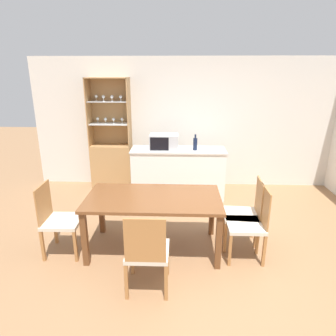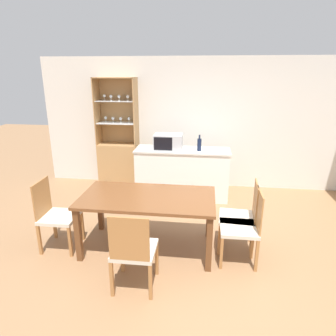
% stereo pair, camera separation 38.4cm
% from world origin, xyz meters
% --- Properties ---
extents(ground_plane, '(18.00, 18.00, 0.00)m').
position_xyz_m(ground_plane, '(0.00, 0.00, 0.00)').
color(ground_plane, '#936B47').
extents(wall_back, '(6.80, 0.06, 2.55)m').
position_xyz_m(wall_back, '(0.00, 2.63, 1.27)').
color(wall_back, silver).
rests_on(wall_back, ground_plane).
extents(kitchen_counter, '(1.72, 0.56, 0.92)m').
position_xyz_m(kitchen_counter, '(-0.49, 1.93, 0.46)').
color(kitchen_counter, white).
rests_on(kitchen_counter, ground_plane).
extents(display_cabinet, '(0.80, 0.40, 2.17)m').
position_xyz_m(display_cabinet, '(-1.84, 2.41, 0.61)').
color(display_cabinet, tan).
rests_on(display_cabinet, ground_plane).
extents(dining_table, '(1.72, 0.92, 0.75)m').
position_xyz_m(dining_table, '(-0.79, 0.15, 0.66)').
color(dining_table, brown).
rests_on(dining_table, ground_plane).
extents(dining_chair_head_near, '(0.45, 0.45, 0.94)m').
position_xyz_m(dining_chair_head_near, '(-0.79, -0.65, 0.47)').
color(dining_chair_head_near, beige).
rests_on(dining_chair_head_near, ground_plane).
extents(dining_chair_side_left_near, '(0.46, 0.46, 0.94)m').
position_xyz_m(dining_chair_side_left_near, '(-2.00, 0.01, 0.47)').
color(dining_chair_side_left_near, beige).
rests_on(dining_chair_side_left_near, ground_plane).
extents(dining_chair_side_right_far, '(0.48, 0.48, 0.94)m').
position_xyz_m(dining_chair_side_right_far, '(0.42, 0.29, 0.47)').
color(dining_chair_side_right_far, beige).
rests_on(dining_chair_side_right_far, ground_plane).
extents(dining_chair_side_right_near, '(0.45, 0.45, 0.94)m').
position_xyz_m(dining_chair_side_right_near, '(0.42, 0.01, 0.47)').
color(dining_chair_side_right_near, beige).
rests_on(dining_chair_side_right_near, ground_plane).
extents(microwave, '(0.51, 0.35, 0.27)m').
position_xyz_m(microwave, '(-0.75, 1.94, 1.06)').
color(microwave, '#B7BABF').
rests_on(microwave, kitchen_counter).
extents(wine_bottle, '(0.07, 0.07, 0.29)m').
position_xyz_m(wine_bottle, '(-0.19, 1.88, 1.04)').
color(wine_bottle, '#141E38').
rests_on(wine_bottle, kitchen_counter).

